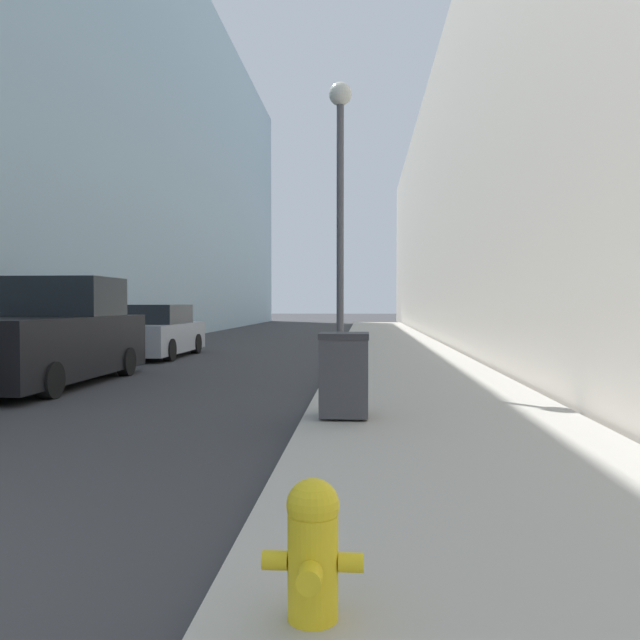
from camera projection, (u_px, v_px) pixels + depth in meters
sidewalk_right at (396, 352)px, 20.29m from camera, size 3.72×60.00×0.14m
building_left_glass at (49, 137)px, 29.13m from camera, size 12.00×60.00×18.91m
building_right_stone at (568, 203)px, 27.55m from camera, size 12.00×60.00×12.20m
fire_hydrant at (313, 546)px, 2.93m from camera, size 0.48×0.37×0.67m
trash_bin at (344, 374)px, 8.13m from camera, size 0.64×0.66×1.11m
lamppost at (340, 192)px, 11.99m from camera, size 0.44×0.44×5.73m
pickup_truck at (49, 338)px, 12.56m from camera, size 2.23×5.51×2.19m
parked_sedan_near at (157, 333)px, 19.04m from camera, size 1.89×4.64×1.60m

